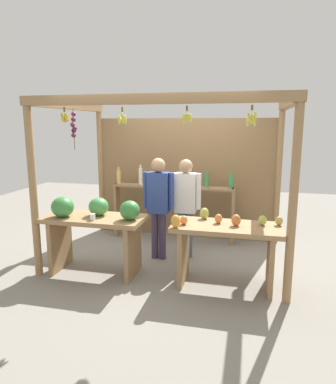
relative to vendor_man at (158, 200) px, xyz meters
The scene contains 7 objects.
ground_plane 0.97m from the vendor_man, 31.76° to the left, with size 12.00×12.00×0.00m, color gray.
market_stall 0.80m from the vendor_man, 74.53° to the left, with size 3.42×2.29×2.42m.
fruit_counter_left 1.05m from the vendor_man, 135.32° to the right, with size 1.41×0.64×1.10m.
fruit_counter_right 1.33m from the vendor_man, 33.45° to the right, with size 1.39×0.65×0.98m.
bottle_shelf_unit 0.94m from the vendor_man, 89.15° to the left, with size 2.19×0.22×1.36m.
vendor_man is the anchor object (origin of this frame).
vendor_woman 0.42m from the vendor_man, 23.25° to the left, with size 0.48×0.21×1.55m.
Camera 1 is at (1.15, -5.10, 2.07)m, focal length 32.42 mm.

